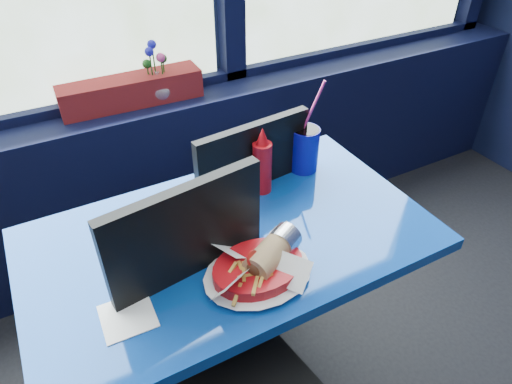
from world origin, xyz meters
The scene contains 10 objects.
window_sill centered at (0.00, 2.87, 0.40)m, with size 5.00×0.26×0.80m, color black.
near_table centered at (0.30, 2.00, 0.57)m, with size 1.20×0.70×0.75m.
chair_near_front centered at (0.12, 1.79, 0.59)m, with size 0.53×0.53×1.03m.
chair_near_back centered at (0.49, 2.31, 0.57)m, with size 0.49×0.49×0.98m.
planter_box centered at (0.28, 2.90, 0.86)m, with size 0.59×0.15×0.12m, color maroon.
flower_vase centered at (0.39, 2.87, 0.88)m, with size 0.16×0.16×0.26m.
food_basket centered at (0.30, 1.81, 0.79)m, with size 0.28×0.27×0.10m.
ketchup_bottle centered at (0.49, 2.15, 0.86)m, with size 0.06×0.06×0.24m.
soda_cup centered at (0.69, 2.19, 0.83)m, with size 0.10×0.10×0.34m.
napkin centered at (-0.05, 1.85, 0.75)m, with size 0.13×0.13×0.00m, color white.
Camera 1 is at (-0.12, 1.07, 1.67)m, focal length 32.00 mm.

